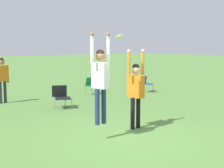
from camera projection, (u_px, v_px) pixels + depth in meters
name	position (u px, v px, depth m)	size (l,w,h in m)	color
ground_plane	(127.00, 138.00, 7.90)	(120.00, 120.00, 0.00)	#56843D
person_jumping	(100.00, 76.00, 7.59)	(0.59, 0.47, 2.25)	navy
person_defending	(136.00, 87.00, 8.67)	(0.63, 0.50, 2.23)	black
frisbee	(120.00, 37.00, 8.24)	(0.26, 0.25, 0.12)	white
camping_chair_1	(90.00, 84.00, 14.81)	(0.59, 0.64, 0.81)	gray
camping_chair_2	(146.00, 83.00, 15.60)	(0.60, 0.65, 0.79)	gray
camping_chair_3	(61.00, 95.00, 11.65)	(0.74, 0.80, 0.84)	gray
person_spectator_near	(2.00, 76.00, 12.51)	(0.58, 0.25, 1.84)	#2D2D38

